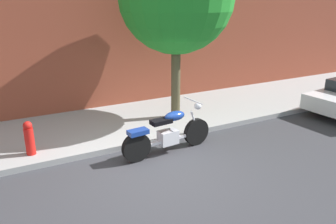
# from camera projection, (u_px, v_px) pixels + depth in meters

# --- Properties ---
(ground_plane) EXTENTS (60.00, 60.00, 0.00)m
(ground_plane) POSITION_uv_depth(u_px,v_px,m) (160.00, 171.00, 6.89)
(ground_plane) COLOR #38383D
(sidewalk) EXTENTS (23.90, 3.06, 0.14)m
(sidewalk) POSITION_uv_depth(u_px,v_px,m) (115.00, 125.00, 9.20)
(sidewalk) COLOR #9F9F9F
(sidewalk) RESTS_ON ground
(motorcycle) EXTENTS (2.29, 0.70, 1.16)m
(motorcycle) POSITION_uv_depth(u_px,v_px,m) (168.00, 134.00, 7.57)
(motorcycle) COLOR black
(motorcycle) RESTS_ON ground
(fire_hydrant) EXTENTS (0.20, 0.20, 0.91)m
(fire_hydrant) POSITION_uv_depth(u_px,v_px,m) (30.00, 141.00, 7.21)
(fire_hydrant) COLOR red
(fire_hydrant) RESTS_ON ground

